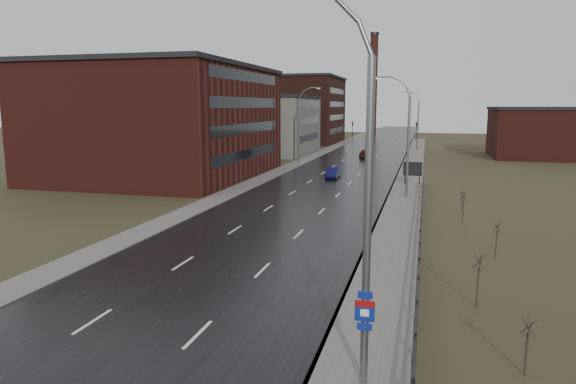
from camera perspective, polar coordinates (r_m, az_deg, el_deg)
The scene contains 25 objects.
ground at distance 18.57m, azimuth -22.35°, elevation -18.89°, with size 320.00×320.00×0.00m, color #2D2819.
road at distance 74.02m, azimuth 6.87°, elevation 2.81°, with size 14.00×300.00×0.06m, color black.
sidewalk_right at distance 48.58m, azimuth 12.71°, elevation -0.81°, with size 3.20×180.00×0.18m, color #595651.
curb_right at distance 48.65m, azimuth 10.92°, elevation -0.73°, with size 0.16×180.00×0.18m, color slate.
sidewalk_left at distance 75.60m, azimuth 0.70°, elevation 3.04°, with size 2.40×260.00×0.12m, color #595651.
warehouse_near at distance 65.76m, azimuth -13.59°, elevation 7.66°, with size 22.44×28.56×13.50m.
warehouse_mid at distance 95.17m, azimuth -2.35°, elevation 7.51°, with size 16.32×20.40×10.50m.
warehouse_far at distance 125.31m, azimuth -0.44°, elevation 9.15°, with size 26.52×24.48×15.50m.
building_right at distance 96.96m, azimuth 27.01°, elevation 5.93°, with size 18.36×16.32×8.50m.
smokestack at distance 163.75m, azimuth 9.46°, elevation 11.83°, with size 2.70×2.70×30.70m.
streetlight_main at distance 15.12m, azimuth 7.67°, elevation -0.31°, with size 3.91×0.29×12.11m.
streetlight_right_mid at distance 48.90m, azimuth 12.89°, elevation 6.04°, with size 3.36×0.28×11.35m.
streetlight_left at distance 76.98m, azimuth 1.45°, elevation 7.47°, with size 3.36×0.28×11.35m.
streetlight_right_far at distance 102.84m, azimuth 14.10°, elevation 7.71°, with size 3.36×0.28×11.35m.
guardrail at distance 32.09m, azimuth 14.51°, elevation -5.04°, with size 0.10×53.05×1.10m.
shrub_b at distance 18.83m, azimuth 25.01°, elevation -15.19°, with size 0.46×0.49×1.94m.
shrub_c at distance 23.71m, azimuth 20.36°, elevation -9.08°, with size 0.58×0.61×2.44m.
shrub_d at distance 31.88m, azimuth 22.16°, elevation -4.81°, with size 0.50×0.53×2.09m.
shrub_e at distance 40.26m, azimuth 18.89°, elevation -1.56°, with size 0.55×0.58×2.31m.
shrub_f at distance 45.06m, azimuth 18.76°, elevation -0.88°, with size 0.40×0.42×1.64m.
billboard at distance 57.86m, azimuth 13.67°, elevation 2.43°, with size 2.04×0.17×2.58m.
traffic_light_left at distance 134.11m, azimuth 7.20°, elevation 7.75°, with size 0.58×2.73×5.30m.
traffic_light_right at distance 132.87m, azimuth 14.10°, elevation 7.53°, with size 0.58×2.73×5.30m.
car_near at distance 61.77m, azimuth 5.04°, elevation 2.09°, with size 1.36×3.91×1.29m, color #0C0E40.
car_far at distance 87.09m, azimuth 8.67°, elevation 4.26°, with size 1.79×4.46×1.52m, color #41170A.
Camera 1 is at (10.34, -12.79, 8.63)m, focal length 32.00 mm.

